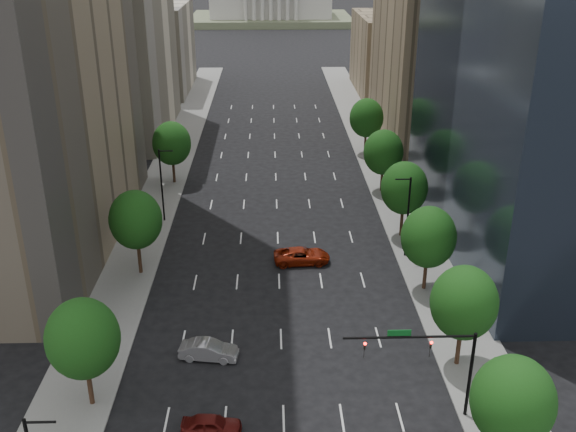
{
  "coord_description": "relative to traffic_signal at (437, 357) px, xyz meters",
  "views": [
    {
      "loc": [
        -0.73,
        -6.74,
        31.9
      ],
      "look_at": [
        0.82,
        47.85,
        8.0
      ],
      "focal_mm": 40.71,
      "sensor_mm": 36.0,
      "label": 1
    }
  ],
  "objects": [
    {
      "name": "tree_right_3",
      "position": [
        3.47,
        30.0,
        0.72
      ],
      "size": [
        5.2,
        5.2,
        8.89
      ],
      "color": "#382316",
      "rests_on": "ground"
    },
    {
      "name": "traffic_signal",
      "position": [
        0.0,
        0.0,
        0.0
      ],
      "size": [
        9.12,
        0.4,
        7.38
      ],
      "color": "black",
      "rests_on": "ground"
    },
    {
      "name": "streetlight_rn",
      "position": [
        2.91,
        25.0,
        -0.33
      ],
      "size": [
        1.7,
        0.2,
        9.0
      ],
      "color": "black",
      "rests_on": "ground"
    },
    {
      "name": "midrise_cream_left",
      "position": [
        -35.53,
        73.0,
        12.33
      ],
      "size": [
        14.0,
        30.0,
        35.0
      ],
      "primitive_type": "cube",
      "color": "beige",
      "rests_on": "ground"
    },
    {
      "name": "streetlight_ln",
      "position": [
        -23.96,
        35.0,
        -0.33
      ],
      "size": [
        1.7,
        0.2,
        9.0
      ],
      "color": "black",
      "rests_on": "ground"
    },
    {
      "name": "tree_right_5",
      "position": [
        3.47,
        60.0,
        0.58
      ],
      "size": [
        5.2,
        5.2,
        8.75
      ],
      "color": "#382316",
      "rests_on": "ground"
    },
    {
      "name": "sidewalk_right",
      "position": [
        4.97,
        30.0,
        -5.1
      ],
      "size": [
        6.0,
        200.0,
        0.15
      ],
      "primitive_type": "cube",
      "color": "slate",
      "rests_on": "ground"
    },
    {
      "name": "parking_tan_right",
      "position": [
        14.47,
        70.0,
        9.83
      ],
      "size": [
        14.0,
        30.0,
        30.0
      ],
      "primitive_type": "cube",
      "color": "#8C7759",
      "rests_on": "ground"
    },
    {
      "name": "car_maroon",
      "position": [
        -15.53,
        -1.26,
        -4.46
      ],
      "size": [
        4.24,
        1.84,
        1.42
      ],
      "primitive_type": "imported",
      "rotation": [
        0.0,
        0.0,
        1.53
      ],
      "color": "#4F0F0D",
      "rests_on": "ground"
    },
    {
      "name": "car_silver",
      "position": [
        -16.43,
        7.41,
        -4.39
      ],
      "size": [
        4.93,
        2.3,
        1.57
      ],
      "primitive_type": "imported",
      "rotation": [
        0.0,
        0.0,
        1.43
      ],
      "color": "gray",
      "rests_on": "ground"
    },
    {
      "name": "tree_right_0",
      "position": [
        3.47,
        -5.0,
        0.22
      ],
      "size": [
        5.2,
        5.2,
        8.39
      ],
      "color": "#382316",
      "rests_on": "ground"
    },
    {
      "name": "tree_left_1",
      "position": [
        -24.53,
        22.0,
        0.79
      ],
      "size": [
        5.2,
        5.2,
        8.97
      ],
      "color": "#382316",
      "rests_on": "ground"
    },
    {
      "name": "tree_left_2",
      "position": [
        -24.53,
        48.0,
        0.5
      ],
      "size": [
        5.2,
        5.2,
        8.68
      ],
      "color": "#382316",
      "rests_on": "ground"
    },
    {
      "name": "tree_right_2",
      "position": [
        3.47,
        18.0,
        0.43
      ],
      "size": [
        5.2,
        5.2,
        8.61
      ],
      "color": "#382316",
      "rests_on": "ground"
    },
    {
      "name": "tree_left_0",
      "position": [
        -24.53,
        2.0,
        0.58
      ],
      "size": [
        5.2,
        5.2,
        8.75
      ],
      "color": "#382316",
      "rests_on": "ground"
    },
    {
      "name": "tree_right_4",
      "position": [
        3.47,
        44.0,
        0.29
      ],
      "size": [
        5.2,
        5.2,
        8.46
      ],
      "color": "#382316",
      "rests_on": "ground"
    },
    {
      "name": "filler_right",
      "position": [
        14.47,
        103.0,
        2.83
      ],
      "size": [
        14.0,
        26.0,
        16.0
      ],
      "primitive_type": "cube",
      "color": "#8C7759",
      "rests_on": "ground"
    },
    {
      "name": "filler_left",
      "position": [
        -35.53,
        106.0,
        3.83
      ],
      "size": [
        14.0,
        26.0,
        18.0
      ],
      "primitive_type": "cube",
      "color": "beige",
      "rests_on": "ground"
    },
    {
      "name": "sidewalk_left",
      "position": [
        -26.03,
        30.0,
        -5.1
      ],
      "size": [
        6.0,
        200.0,
        0.15
      ],
      "primitive_type": "cube",
      "color": "slate",
      "rests_on": "ground"
    },
    {
      "name": "car_red_far",
      "position": [
        -8.09,
        23.88,
        -4.36
      ],
      "size": [
        6.02,
        3.07,
        1.63
      ],
      "primitive_type": "imported",
      "rotation": [
        0.0,
        0.0,
        1.63
      ],
      "color": "maroon",
      "rests_on": "ground"
    },
    {
      "name": "foothills",
      "position": [
        24.14,
        569.4,
        -42.95
      ],
      "size": [
        720.0,
        413.0,
        263.0
      ],
      "color": "olive",
      "rests_on": "ground"
    },
    {
      "name": "tree_right_1",
      "position": [
        3.47,
        6.0,
        0.58
      ],
      "size": [
        5.2,
        5.2,
        8.75
      ],
      "color": "#382316",
      "rests_on": "ground"
    }
  ]
}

